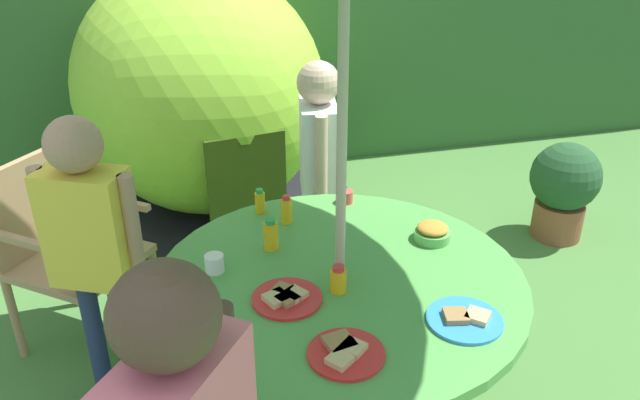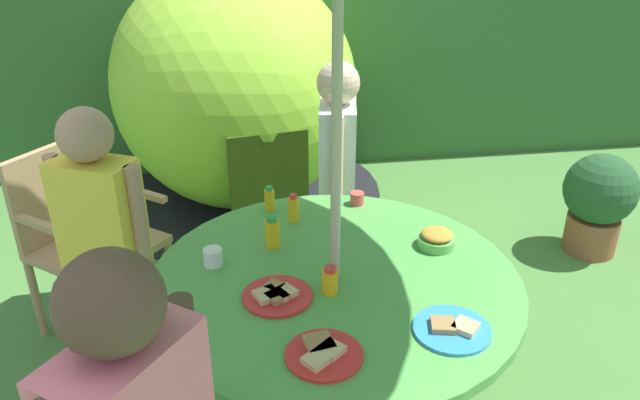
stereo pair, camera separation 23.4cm
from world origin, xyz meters
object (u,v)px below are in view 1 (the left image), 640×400
object	(u,v)px
wooden_chair	(62,243)
cup_far	(214,263)
cup_near	(346,197)
child_in_yellow_shirt	(89,228)
child_in_white_shirt	(318,149)
juice_bottle_far_left	(260,202)
plate_center_front	(465,319)
snack_bowl	(432,232)
plate_near_left	(286,298)
juice_bottle_center_back	(338,280)
juice_bottle_near_right	(287,210)
dome_tent	(199,89)
juice_bottle_mid_left	(271,235)
garden_table	(339,302)
plate_far_right	(345,352)
potted_plant	(564,186)

from	to	relation	value
wooden_chair	cup_far	xyz separation A→B (m)	(0.64, -0.71, 0.22)
cup_near	child_in_yellow_shirt	bearing A→B (deg)	-173.03
child_in_white_shirt	juice_bottle_far_left	size ratio (longest dim) A/B	11.21
child_in_yellow_shirt	plate_center_front	bearing A→B (deg)	-7.35
snack_bowl	plate_near_left	xyz separation A→B (m)	(-0.66, -0.25, -0.02)
cup_far	snack_bowl	bearing A→B (deg)	0.42
child_in_white_shirt	juice_bottle_center_back	distance (m)	1.12
plate_near_left	juice_bottle_near_right	xyz separation A→B (m)	(0.12, 0.55, 0.05)
child_in_white_shirt	snack_bowl	xyz separation A→B (m)	(0.25, -0.85, -0.06)
dome_tent	plate_near_left	size ratio (longest dim) A/B	9.45
juice_bottle_mid_left	cup_far	size ratio (longest dim) A/B	1.84
cup_near	dome_tent	bearing A→B (deg)	106.65
juice_bottle_mid_left	garden_table	bearing A→B (deg)	-51.35
wooden_chair	cup_near	xyz separation A→B (m)	(1.28, -0.29, 0.21)
wooden_chair	dome_tent	bearing A→B (deg)	9.47
child_in_white_shirt	cup_near	world-z (taller)	child_in_white_shirt
plate_far_right	juice_bottle_near_right	world-z (taller)	juice_bottle_near_right
plate_center_front	juice_bottle_far_left	distance (m)	1.07
plate_near_left	juice_bottle_far_left	distance (m)	0.67
potted_plant	juice_bottle_center_back	distance (m)	2.21
dome_tent	juice_bottle_center_back	bearing A→B (deg)	-92.68
potted_plant	plate_far_right	bearing A→B (deg)	-140.85
plate_center_front	juice_bottle_center_back	world-z (taller)	juice_bottle_center_back
child_in_yellow_shirt	plate_far_right	distance (m)	1.16
potted_plant	juice_bottle_mid_left	bearing A→B (deg)	-156.66
cup_far	potted_plant	bearing A→B (deg)	23.46
potted_plant	cup_near	world-z (taller)	cup_near
potted_plant	child_in_white_shirt	distance (m)	1.65
juice_bottle_center_back	juice_bottle_mid_left	size ratio (longest dim) A/B	0.79
plate_center_front	plate_far_right	xyz separation A→B (m)	(-0.43, -0.06, 0.00)
wooden_chair	child_in_yellow_shirt	size ratio (longest dim) A/B	0.73
snack_bowl	juice_bottle_mid_left	world-z (taller)	juice_bottle_mid_left
potted_plant	child_in_yellow_shirt	bearing A→B (deg)	-165.72
plate_near_left	plate_far_right	bearing A→B (deg)	-70.55
garden_table	juice_bottle_near_right	world-z (taller)	juice_bottle_near_right
plate_far_right	plate_center_front	bearing A→B (deg)	7.49
wooden_chair	juice_bottle_near_right	world-z (taller)	wooden_chair
wooden_chair	juice_bottle_center_back	world-z (taller)	wooden_chair
juice_bottle_near_right	juice_bottle_center_back	bearing A→B (deg)	-82.72
child_in_white_shirt	juice_bottle_near_right	world-z (taller)	child_in_white_shirt
potted_plant	child_in_white_shirt	xyz separation A→B (m)	(-1.59, -0.11, 0.45)
juice_bottle_far_left	plate_center_front	bearing A→B (deg)	-61.21
child_in_white_shirt	plate_far_right	xyz separation A→B (m)	(-0.29, -1.43, -0.08)
dome_tent	child_in_yellow_shirt	distance (m)	1.91
cup_far	garden_table	bearing A→B (deg)	-18.96
potted_plant	cup_far	distance (m)	2.45
garden_table	juice_bottle_center_back	size ratio (longest dim) A/B	13.17
cup_far	cup_near	bearing A→B (deg)	33.03
plate_far_right	child_in_white_shirt	bearing A→B (deg)	78.37
garden_table	juice_bottle_far_left	size ratio (longest dim) A/B	12.28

